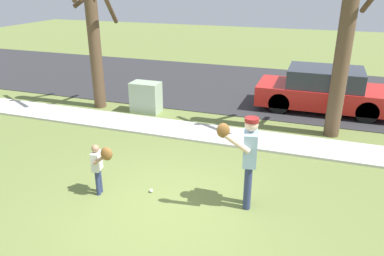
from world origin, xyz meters
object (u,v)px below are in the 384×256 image
(person_adult, at_px, (247,153))
(baseball, at_px, (151,191))
(person_child, at_px, (100,162))
(utility_cabinet, at_px, (146,97))
(street_tree_near, at_px, (348,22))
(parked_hatchback_red, at_px, (324,90))
(street_tree_far, at_px, (93,27))

(person_adult, distance_m, baseball, 2.10)
(person_child, height_order, utility_cabinet, person_child)
(person_adult, relative_size, utility_cabinet, 1.82)
(street_tree_near, xyz_separation_m, parked_hatchback_red, (-0.30, 2.03, -2.27))
(utility_cabinet, bearing_deg, person_adult, -46.05)
(person_adult, xyz_separation_m, parked_hatchback_red, (1.19, 6.09, -0.42))
(person_child, xyz_separation_m, utility_cabinet, (-1.30, 4.64, -0.22))
(person_adult, distance_m, street_tree_far, 7.09)
(street_tree_near, xyz_separation_m, street_tree_far, (-7.11, 0.02, -0.40))
(person_child, distance_m, baseball, 1.14)
(baseball, relative_size, street_tree_near, 0.01)
(person_child, xyz_separation_m, street_tree_far, (-2.94, 4.60, 1.84))
(person_adult, distance_m, utility_cabinet, 5.75)
(person_child, bearing_deg, person_adult, 0.45)
(person_adult, relative_size, baseball, 23.31)
(street_tree_far, bearing_deg, utility_cabinet, 1.17)
(baseball, relative_size, utility_cabinet, 0.08)
(street_tree_near, distance_m, street_tree_far, 7.12)
(person_child, bearing_deg, street_tree_far, 111.94)
(person_child, bearing_deg, utility_cabinet, 95.01)
(street_tree_far, distance_m, parked_hatchback_red, 7.34)
(utility_cabinet, distance_m, street_tree_near, 5.99)
(person_adult, distance_m, person_child, 2.75)
(person_child, bearing_deg, baseball, 13.35)
(person_adult, height_order, person_child, person_adult)
(person_adult, height_order, street_tree_near, street_tree_near)
(person_adult, relative_size, person_child, 1.60)
(person_child, distance_m, utility_cabinet, 4.82)
(person_child, relative_size, street_tree_near, 0.19)
(baseball, distance_m, parked_hatchback_red, 6.95)
(street_tree_near, bearing_deg, parked_hatchback_red, 98.49)
(baseball, bearing_deg, utility_cabinet, 116.79)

